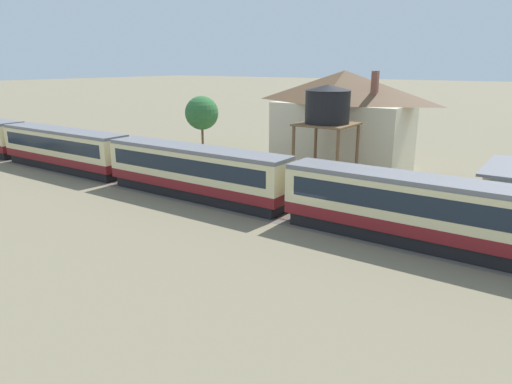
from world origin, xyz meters
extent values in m
plane|color=#7A7056|center=(0.00, 0.00, 0.00)|extent=(600.00, 600.00, 0.00)
cube|color=maroon|center=(6.86, 0.44, 1.30)|extent=(17.44, 3.07, 0.80)
cube|color=beige|center=(6.86, 0.44, 2.84)|extent=(17.44, 3.07, 2.27)
cube|color=#192330|center=(6.86, 0.44, 2.95)|extent=(16.04, 3.11, 1.27)
cube|color=slate|center=(6.86, 0.44, 4.12)|extent=(17.44, 2.88, 0.30)
cube|color=black|center=(6.86, 0.44, 0.46)|extent=(16.74, 2.64, 0.88)
cylinder|color=black|center=(1.10, -0.28, 0.45)|extent=(0.90, 0.18, 0.90)
cylinder|color=black|center=(1.10, 1.16, 0.45)|extent=(0.90, 0.18, 0.90)
cube|color=maroon|center=(-11.44, 0.44, 1.30)|extent=(17.44, 3.07, 0.80)
cube|color=beige|center=(-11.44, 0.44, 2.84)|extent=(17.44, 3.07, 2.27)
cube|color=#192330|center=(-11.44, 0.44, 2.95)|extent=(16.04, 3.11, 1.27)
cube|color=slate|center=(-11.44, 0.44, 4.12)|extent=(17.44, 2.88, 0.30)
cube|color=black|center=(-11.44, 0.44, 0.46)|extent=(16.74, 2.64, 0.88)
cylinder|color=black|center=(-5.69, -0.28, 0.45)|extent=(0.90, 0.18, 0.90)
cylinder|color=black|center=(-5.69, 1.16, 0.45)|extent=(0.90, 0.18, 0.90)
cylinder|color=black|center=(-17.20, -0.28, 0.45)|extent=(0.90, 0.18, 0.90)
cylinder|color=black|center=(-17.20, 1.16, 0.45)|extent=(0.90, 0.18, 0.90)
cube|color=maroon|center=(-29.75, 0.44, 1.30)|extent=(17.44, 3.07, 0.80)
cube|color=beige|center=(-29.75, 0.44, 2.84)|extent=(17.44, 3.07, 2.27)
cube|color=#192330|center=(-29.75, 0.44, 2.95)|extent=(16.04, 3.11, 1.27)
cube|color=slate|center=(-29.75, 0.44, 4.12)|extent=(17.44, 2.88, 0.30)
cube|color=black|center=(-29.75, 0.44, 0.46)|extent=(16.74, 2.64, 0.88)
cylinder|color=black|center=(-23.99, -0.28, 0.45)|extent=(0.90, 0.18, 0.90)
cylinder|color=black|center=(-23.99, 1.16, 0.45)|extent=(0.90, 0.18, 0.90)
cylinder|color=black|center=(-35.50, -0.28, 0.45)|extent=(0.90, 0.18, 0.90)
cylinder|color=black|center=(-35.50, 1.16, 0.45)|extent=(0.90, 0.18, 0.90)
cylinder|color=black|center=(-42.29, 1.16, 0.45)|extent=(0.90, 0.18, 0.90)
cube|color=#665B51|center=(-0.80, 0.44, 0.01)|extent=(142.71, 3.60, 0.01)
cube|color=#4C4238|center=(-0.80, -0.28, 0.02)|extent=(142.71, 0.12, 0.04)
cube|color=#4C4238|center=(-0.80, 1.16, 0.02)|extent=(142.71, 0.12, 0.04)
cube|color=beige|center=(-5.64, 16.44, 3.51)|extent=(13.12, 7.23, 7.02)
pyramid|color=brown|center=(-5.64, 16.44, 8.60)|extent=(14.17, 7.80, 3.14)
cube|color=brown|center=(-1.96, 14.99, 8.75)|extent=(0.56, 0.56, 2.83)
cylinder|color=brown|center=(-1.83, 11.36, 2.83)|extent=(0.28, 0.28, 5.65)
cylinder|color=brown|center=(-6.01, 11.36, 2.83)|extent=(0.28, 0.28, 5.65)
cylinder|color=brown|center=(-1.83, 7.18, 2.83)|extent=(0.28, 0.28, 5.65)
cylinder|color=brown|center=(-6.01, 7.18, 2.83)|extent=(0.28, 0.28, 5.65)
cube|color=brown|center=(-3.92, 9.27, 5.73)|extent=(4.68, 4.68, 0.16)
cylinder|color=black|center=(-3.92, 9.27, 7.21)|extent=(3.84, 3.84, 2.80)
cone|color=black|center=(-3.92, 9.27, 8.86)|extent=(4.03, 4.03, 0.50)
cylinder|color=brown|center=(-25.85, 17.93, 1.69)|extent=(0.30, 0.30, 3.39)
sphere|color=#2D6633|center=(-25.85, 17.93, 4.68)|extent=(4.32, 4.32, 4.32)
camera|label=1|loc=(13.53, -26.93, 10.82)|focal=32.00mm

